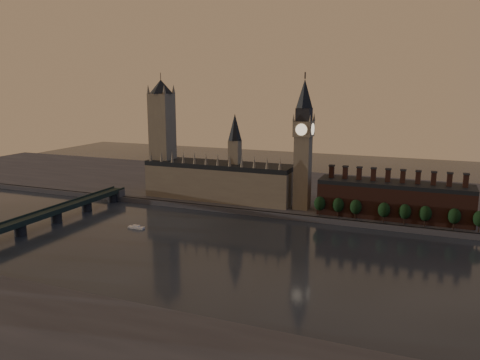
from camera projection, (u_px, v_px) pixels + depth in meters
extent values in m
plane|color=black|center=(239.00, 257.00, 280.09)|extent=(900.00, 900.00, 0.00)
cube|color=#4C4D51|center=(282.00, 216.00, 361.54)|extent=(900.00, 4.00, 4.00)
cube|color=#4C4D51|center=(310.00, 192.00, 443.39)|extent=(900.00, 180.00, 4.00)
cube|color=#7B7058|center=(219.00, 183.00, 404.80)|extent=(130.00, 30.00, 28.00)
cube|color=black|center=(219.00, 165.00, 401.61)|extent=(130.00, 30.00, 4.00)
cube|color=#7B7058|center=(235.00, 154.00, 394.15)|extent=(9.00, 9.00, 24.00)
cone|color=black|center=(235.00, 127.00, 389.56)|extent=(12.00, 12.00, 22.00)
cone|color=#7B7058|center=(151.00, 155.00, 409.02)|extent=(2.60, 2.60, 10.00)
cone|color=#7B7058|center=(161.00, 156.00, 405.10)|extent=(2.60, 2.60, 10.00)
cone|color=#7B7058|center=(172.00, 157.00, 401.19)|extent=(2.60, 2.60, 10.00)
cone|color=#7B7058|center=(183.00, 157.00, 397.27)|extent=(2.60, 2.60, 10.00)
cone|color=#7B7058|center=(194.00, 158.00, 393.36)|extent=(2.60, 2.60, 10.00)
cone|color=#7B7058|center=(206.00, 159.00, 389.44)|extent=(2.60, 2.60, 10.00)
cone|color=#7B7058|center=(218.00, 160.00, 385.53)|extent=(2.60, 2.60, 10.00)
cone|color=#7B7058|center=(230.00, 160.00, 381.61)|extent=(2.60, 2.60, 10.00)
cone|color=#7B7058|center=(242.00, 161.00, 377.70)|extent=(2.60, 2.60, 10.00)
cone|color=#7B7058|center=(254.00, 162.00, 373.78)|extent=(2.60, 2.60, 10.00)
cone|color=#7B7058|center=(267.00, 163.00, 369.87)|extent=(2.60, 2.60, 10.00)
cone|color=#7B7058|center=(280.00, 164.00, 365.95)|extent=(2.60, 2.60, 10.00)
cube|color=#7B7058|center=(163.00, 145.00, 418.70)|extent=(18.00, 18.00, 90.00)
cone|color=black|center=(161.00, 87.00, 408.53)|extent=(24.00, 24.00, 12.00)
cylinder|color=#232326|center=(161.00, 80.00, 407.33)|extent=(0.50, 0.50, 12.00)
cone|color=#7B7058|center=(148.00, 89.00, 404.57)|extent=(3.00, 3.00, 8.00)
cone|color=#7B7058|center=(164.00, 89.00, 398.73)|extent=(3.00, 3.00, 8.00)
cone|color=#7B7058|center=(158.00, 89.00, 419.12)|extent=(3.00, 3.00, 8.00)
cone|color=#7B7058|center=(174.00, 89.00, 413.28)|extent=(3.00, 3.00, 8.00)
cube|color=#7B7058|center=(302.00, 173.00, 369.90)|extent=(12.00, 12.00, 58.00)
cube|color=#7B7058|center=(304.00, 129.00, 362.92)|extent=(14.00, 14.00, 12.00)
cube|color=#232326|center=(304.00, 115.00, 360.72)|extent=(11.00, 11.00, 10.00)
cone|color=black|center=(305.00, 93.00, 357.53)|extent=(13.00, 13.00, 22.00)
cylinder|color=#232326|center=(305.00, 75.00, 354.84)|extent=(1.00, 1.00, 5.00)
cylinder|color=beige|center=(301.00, 130.00, 356.37)|extent=(9.00, 0.50, 9.00)
cylinder|color=beige|center=(306.00, 128.00, 369.47)|extent=(9.00, 0.50, 9.00)
cylinder|color=beige|center=(295.00, 128.00, 365.55)|extent=(0.50, 9.00, 9.00)
cylinder|color=beige|center=(313.00, 129.00, 360.29)|extent=(0.50, 9.00, 9.00)
cone|color=#7B7058|center=(294.00, 117.00, 357.58)|extent=(2.00, 2.00, 6.00)
cone|color=#7B7058|center=(310.00, 118.00, 352.84)|extent=(2.00, 2.00, 6.00)
cone|color=#7B7058|center=(298.00, 116.00, 369.41)|extent=(2.00, 2.00, 6.00)
cone|color=#7B7058|center=(314.00, 117.00, 364.66)|extent=(2.00, 2.00, 6.00)
cube|color=#49251C|center=(394.00, 202.00, 347.74)|extent=(110.00, 25.00, 24.00)
cube|color=black|center=(395.00, 184.00, 345.05)|extent=(110.00, 25.00, 3.00)
cube|color=#49251C|center=(332.00, 172.00, 361.00)|extent=(3.50, 3.50, 9.00)
cube|color=#232326|center=(332.00, 166.00, 360.01)|extent=(4.20, 4.20, 1.00)
cube|color=#49251C|center=(345.00, 173.00, 357.19)|extent=(3.50, 3.50, 9.00)
cube|color=#232326|center=(346.00, 166.00, 356.19)|extent=(4.20, 4.20, 1.00)
cube|color=#49251C|center=(359.00, 174.00, 353.38)|extent=(3.50, 3.50, 9.00)
cube|color=#232326|center=(360.00, 167.00, 352.38)|extent=(4.20, 4.20, 1.00)
cube|color=#49251C|center=(373.00, 175.00, 349.57)|extent=(3.50, 3.50, 9.00)
cube|color=#232326|center=(374.00, 168.00, 348.57)|extent=(4.20, 4.20, 1.00)
cube|color=#49251C|center=(388.00, 176.00, 345.76)|extent=(3.50, 3.50, 9.00)
cube|color=#232326|center=(388.00, 169.00, 344.76)|extent=(4.20, 4.20, 1.00)
cube|color=#49251C|center=(403.00, 177.00, 341.95)|extent=(3.50, 3.50, 9.00)
cube|color=#232326|center=(403.00, 170.00, 340.95)|extent=(4.20, 4.20, 1.00)
cube|color=#49251C|center=(418.00, 178.00, 338.13)|extent=(3.50, 3.50, 9.00)
cube|color=#232326|center=(419.00, 171.00, 337.14)|extent=(4.20, 4.20, 1.00)
cube|color=#49251C|center=(434.00, 179.00, 334.32)|extent=(3.50, 3.50, 9.00)
cube|color=#232326|center=(434.00, 172.00, 333.33)|extent=(4.20, 4.20, 1.00)
cube|color=#49251C|center=(450.00, 180.00, 330.51)|extent=(3.50, 3.50, 9.00)
cube|color=#232326|center=(450.00, 173.00, 329.51)|extent=(4.20, 4.20, 1.00)
cube|color=#49251C|center=(466.00, 181.00, 326.70)|extent=(3.50, 3.50, 9.00)
cube|color=#232326|center=(467.00, 174.00, 325.70)|extent=(4.20, 4.20, 1.00)
cylinder|color=black|center=(319.00, 212.00, 354.59)|extent=(0.80, 0.80, 6.00)
ellipsoid|color=black|center=(320.00, 203.00, 353.29)|extent=(8.60, 8.60, 10.75)
cylinder|color=black|center=(338.00, 213.00, 350.17)|extent=(0.80, 0.80, 6.00)
ellipsoid|color=black|center=(338.00, 205.00, 348.87)|extent=(8.60, 8.60, 10.75)
cylinder|color=black|center=(355.00, 215.00, 344.81)|extent=(0.80, 0.80, 6.00)
ellipsoid|color=black|center=(356.00, 207.00, 343.51)|extent=(8.60, 8.60, 10.75)
cylinder|color=black|center=(383.00, 219.00, 336.50)|extent=(0.80, 0.80, 6.00)
ellipsoid|color=black|center=(384.00, 210.00, 335.20)|extent=(8.60, 8.60, 10.75)
cylinder|color=black|center=(404.00, 220.00, 331.87)|extent=(0.80, 0.80, 6.00)
ellipsoid|color=black|center=(405.00, 212.00, 330.57)|extent=(8.60, 8.60, 10.75)
cylinder|color=black|center=(425.00, 222.00, 327.18)|extent=(0.80, 0.80, 6.00)
ellipsoid|color=black|center=(425.00, 213.00, 325.88)|extent=(8.60, 8.60, 10.75)
cylinder|color=black|center=(453.00, 225.00, 320.65)|extent=(0.80, 0.80, 6.00)
ellipsoid|color=black|center=(454.00, 216.00, 319.35)|extent=(8.60, 8.60, 10.75)
cylinder|color=black|center=(479.00, 228.00, 314.21)|extent=(0.80, 0.80, 6.00)
ellipsoid|color=black|center=(480.00, 219.00, 312.91)|extent=(8.60, 8.60, 10.75)
cube|color=#1B2A26|center=(33.00, 218.00, 330.31)|extent=(12.00, 200.00, 2.50)
cube|color=#1B2A26|center=(27.00, 215.00, 331.94)|extent=(1.00, 200.00, 1.30)
cube|color=#1B2A26|center=(39.00, 216.00, 327.93)|extent=(1.00, 200.00, 1.30)
cube|color=#4C4D51|center=(116.00, 193.00, 417.11)|extent=(14.00, 8.00, 6.00)
cylinder|color=#232326|center=(20.00, 230.00, 320.42)|extent=(8.00, 8.00, 7.75)
cylinder|color=#232326|center=(56.00, 217.00, 351.34)|extent=(8.00, 8.00, 7.75)
cylinder|color=#232326|center=(87.00, 206.00, 382.26)|extent=(8.00, 8.00, 7.75)
cylinder|color=#232326|center=(112.00, 197.00, 413.18)|extent=(8.00, 8.00, 7.75)
cube|color=silver|center=(136.00, 227.00, 336.51)|extent=(12.39, 3.82, 1.41)
cube|color=silver|center=(136.00, 226.00, 336.26)|extent=(5.34, 2.77, 1.05)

